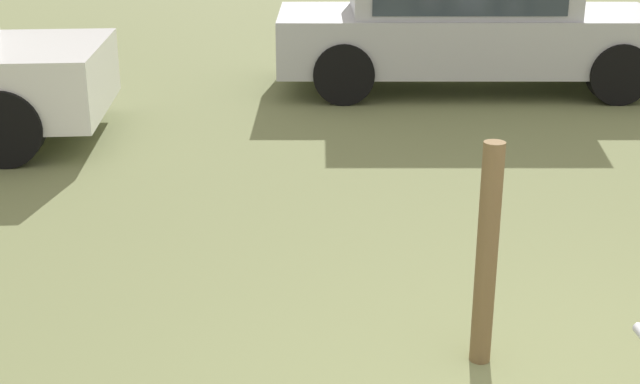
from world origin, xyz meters
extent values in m
cylinder|color=black|center=(-1.65, 6.80, 0.32)|extent=(0.68, 0.39, 0.64)
cylinder|color=black|center=(-2.11, 5.24, 0.32)|extent=(0.68, 0.39, 0.64)
cube|color=#B2B5BA|center=(2.89, 6.41, 0.55)|extent=(4.59, 3.15, 0.60)
cylinder|color=black|center=(4.51, 6.63, 0.32)|extent=(0.68, 0.44, 0.64)
cylinder|color=black|center=(3.93, 5.15, 0.32)|extent=(0.68, 0.44, 0.64)
cylinder|color=black|center=(1.85, 7.67, 0.32)|extent=(0.68, 0.44, 0.64)
cylinder|color=black|center=(1.27, 6.19, 0.32)|extent=(0.68, 0.44, 0.64)
cylinder|color=brown|center=(-0.13, 1.17, 0.55)|extent=(0.10, 0.10, 1.10)
camera|label=1|loc=(-2.18, -1.94, 2.16)|focal=48.26mm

